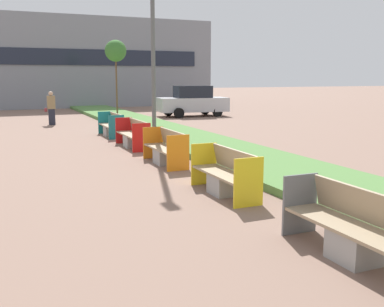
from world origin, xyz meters
TOP-DOWN VIEW (x-y plane):
  - planter_grass_strip at (3.20, 12.00)m, footprint 2.80×120.00m
  - building_backdrop at (4.00, 41.87)m, footprint 19.44×7.03m
  - bench_grey_frame at (0.94, 7.46)m, footprint 0.65×2.43m
  - bench_yellow_frame at (0.94, 11.20)m, footprint 0.65×2.02m
  - bench_orange_frame at (0.94, 14.78)m, footprint 0.65×2.06m
  - bench_red_frame at (0.94, 18.06)m, footprint 0.65×2.23m
  - bench_teal_frame at (0.94, 21.24)m, footprint 0.65×1.98m
  - street_lamp_post at (1.55, 17.60)m, footprint 0.24×0.44m
  - sapling_tree_far at (3.40, 30.12)m, footprint 1.28×1.28m
  - pedestrian_walking at (-0.83, 26.67)m, footprint 0.53×0.24m
  - parked_car_distant at (7.68, 28.42)m, footprint 4.37×2.21m

SIDE VIEW (x-z plane):
  - planter_grass_strip at x=3.20m, z-range 0.00..0.18m
  - bench_teal_frame at x=0.94m, z-range -0.11..0.83m
  - bench_yellow_frame at x=0.94m, z-range -0.10..0.84m
  - bench_orange_frame at x=0.94m, z-range -0.10..0.84m
  - bench_red_frame at x=0.94m, z-range -0.10..0.84m
  - bench_grey_frame at x=0.94m, z-range -0.09..0.85m
  - pedestrian_walking at x=-0.83m, z-range 0.01..1.70m
  - parked_car_distant at x=7.68m, z-range -0.02..1.84m
  - building_backdrop at x=4.00m, z-range 0.00..7.00m
  - sapling_tree_far at x=3.40m, z-range 1.61..6.17m
  - street_lamp_post at x=1.55m, z-range 0.39..8.77m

